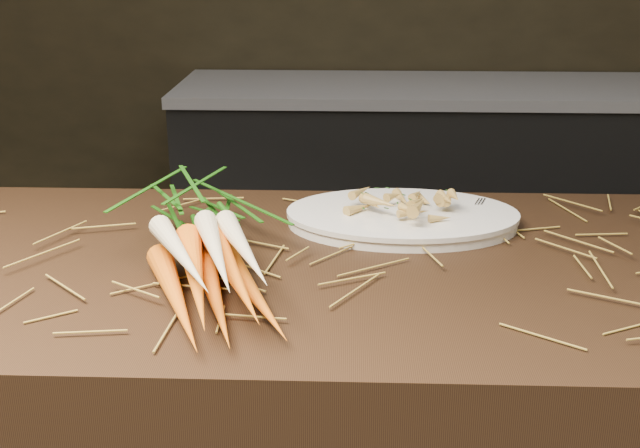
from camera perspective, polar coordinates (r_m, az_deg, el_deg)
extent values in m
cube|color=black|center=(3.16, 6.89, 1.98)|extent=(1.80, 0.60, 0.80)
cube|color=#99999E|center=(3.06, 7.22, 9.48)|extent=(1.82, 0.62, 0.04)
cone|color=#E56300|center=(1.06, -10.18, -5.23)|extent=(0.14, 0.30, 0.04)
cone|color=#E56300|center=(1.07, -7.55, -4.98)|extent=(0.12, 0.30, 0.04)
cone|color=#E56300|center=(1.07, -4.94, -4.72)|extent=(0.16, 0.30, 0.04)
cone|color=#E56300|center=(1.04, -8.85, -3.78)|extent=(0.11, 0.31, 0.04)
cone|color=#E56300|center=(1.05, -6.24, -3.53)|extent=(0.14, 0.30, 0.04)
cone|color=beige|center=(1.05, -9.83, -2.21)|extent=(0.15, 0.27, 0.05)
cone|color=beige|center=(1.04, -7.40, -2.01)|extent=(0.11, 0.28, 0.04)
cone|color=beige|center=(1.06, -5.43, -1.80)|extent=(0.12, 0.28, 0.05)
ellipsoid|color=#1E5D10|center=(1.29, -9.22, 1.14)|extent=(0.25, 0.30, 0.10)
cube|color=silver|center=(1.36, 11.72, 0.46)|extent=(0.06, 0.14, 0.00)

